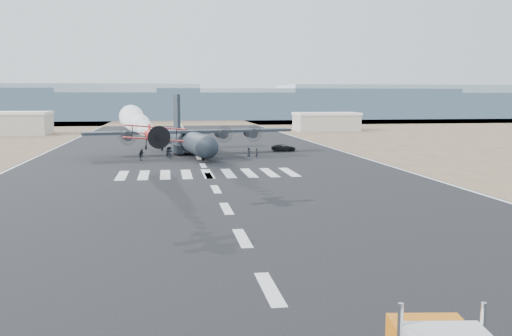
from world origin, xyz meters
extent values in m
plane|color=black|center=(0.00, 0.00, 0.00)|extent=(500.00, 500.00, 0.00)
cube|color=brown|center=(0.00, 230.00, 0.00)|extent=(500.00, 80.00, 0.00)
cube|color=#879CAB|center=(-65.00, 260.00, 8.50)|extent=(150.00, 50.00, 17.00)
cube|color=#879CAB|center=(0.00, 260.00, 6.50)|extent=(150.00, 50.00, 13.00)
cube|color=#879CAB|center=(65.00, 260.00, 7.50)|extent=(150.00, 50.00, 15.00)
cube|color=#879CAB|center=(130.00, 260.00, 8.50)|extent=(150.00, 50.00, 17.00)
cube|color=#A7A094|center=(-52.00, 145.00, 3.00)|extent=(24.00, 14.00, 6.00)
cube|color=white|center=(-52.00, 145.00, 6.30)|extent=(24.50, 14.50, 0.80)
cube|color=#A7A094|center=(46.00, 150.00, 2.60)|extent=(20.00, 12.00, 5.20)
cube|color=white|center=(46.00, 150.00, 5.50)|extent=(20.50, 12.50, 0.80)
cylinder|color=#AD2E0B|center=(-6.94, 23.61, 7.35)|extent=(1.37, 4.82, 0.86)
sphere|color=black|center=(-6.96, 23.80, 7.68)|extent=(0.67, 0.67, 0.67)
cylinder|color=black|center=(-6.70, 21.34, 7.35)|extent=(1.01, 0.67, 0.95)
cylinder|color=black|center=(-6.66, 21.01, 7.35)|extent=(2.08, 0.26, 2.09)
cube|color=#AD2E0B|center=(-6.90, 23.23, 7.01)|extent=(5.76, 1.56, 0.63)
cube|color=#AD2E0B|center=(-6.87, 22.95, 8.15)|extent=(5.95, 1.59, 0.65)
cube|color=#AD2E0B|center=(-7.18, 25.79, 7.82)|extent=(0.19, 0.86, 0.95)
cube|color=#AD2E0B|center=(-7.18, 25.79, 7.35)|extent=(1.96, 0.87, 0.08)
cylinder|color=black|center=(-7.62, 22.77, 6.20)|extent=(0.16, 0.43, 0.42)
cylinder|color=black|center=(-6.11, 22.94, 6.20)|extent=(0.16, 0.43, 0.42)
sphere|color=white|center=(-7.20, 25.98, 7.35)|extent=(0.67, 0.67, 0.67)
sphere|color=white|center=(-7.45, 28.24, 7.37)|extent=(0.87, 0.87, 0.87)
sphere|color=white|center=(-7.70, 30.51, 7.40)|extent=(1.07, 1.07, 1.07)
sphere|color=white|center=(-7.95, 32.78, 7.43)|extent=(1.27, 1.27, 1.27)
sphere|color=white|center=(-8.20, 35.05, 7.46)|extent=(1.48, 1.48, 1.48)
sphere|color=white|center=(-8.45, 37.32, 7.49)|extent=(1.68, 1.68, 1.68)
sphere|color=white|center=(-8.69, 39.58, 7.52)|extent=(1.88, 1.88, 1.88)
sphere|color=white|center=(-8.94, 41.85, 7.55)|extent=(2.09, 2.09, 2.09)
sphere|color=white|center=(-9.19, 44.12, 7.57)|extent=(2.29, 2.29, 2.29)
sphere|color=white|center=(-9.44, 46.39, 7.60)|extent=(2.49, 2.49, 2.49)
sphere|color=white|center=(-9.69, 48.66, 7.63)|extent=(2.69, 2.69, 2.69)
sphere|color=white|center=(-9.94, 50.93, 7.66)|extent=(2.90, 2.90, 2.90)
sphere|color=white|center=(-10.19, 53.19, 7.69)|extent=(3.10, 3.10, 3.10)
sphere|color=white|center=(-10.44, 55.46, 7.72)|extent=(3.30, 3.30, 3.30)
sphere|color=white|center=(-10.68, 57.73, 7.75)|extent=(3.51, 3.51, 3.51)
sphere|color=white|center=(-10.93, 60.00, 7.77)|extent=(3.71, 3.71, 3.71)
cylinder|color=#1F262E|center=(-1.45, 78.23, 2.57)|extent=(8.71, 27.98, 3.96)
sphere|color=#1F262E|center=(0.96, 64.59, 2.57)|extent=(3.96, 3.96, 3.96)
cone|color=#1F262E|center=(-3.86, 91.88, 2.57)|extent=(4.93, 6.54, 3.96)
cube|color=#1F262E|center=(-1.28, 77.26, 4.45)|extent=(39.71, 10.97, 0.49)
cylinder|color=#1F262E|center=(-12.89, 74.71, 3.96)|extent=(2.41, 4.01, 1.78)
cylinder|color=#3F3F44|center=(-12.55, 72.76, 3.96)|extent=(3.32, 0.63, 3.37)
cylinder|color=#1F262E|center=(-7.04, 75.74, 3.96)|extent=(2.41, 4.01, 1.78)
cylinder|color=#3F3F44|center=(-6.70, 73.79, 3.96)|extent=(3.32, 0.63, 3.37)
cylinder|color=#1F262E|center=(4.66, 77.80, 3.96)|extent=(2.41, 4.01, 1.78)
cylinder|color=#3F3F44|center=(5.00, 75.85, 3.96)|extent=(3.32, 0.63, 3.37)
cylinder|color=#1F262E|center=(10.50, 78.83, 3.96)|extent=(2.41, 4.01, 1.78)
cylinder|color=#3F3F44|center=(10.85, 76.89, 3.96)|extent=(3.32, 0.63, 3.37)
cube|color=#1F262E|center=(-3.51, 89.93, 7.52)|extent=(1.36, 4.49, 7.92)
cube|color=#1F262E|center=(-3.60, 90.42, 3.37)|extent=(14.16, 5.33, 0.35)
cube|color=#1F262E|center=(-3.77, 78.83, 1.09)|extent=(2.20, 6.06, 1.58)
cylinder|color=black|center=(-3.77, 78.83, 0.54)|extent=(0.68, 1.16, 1.09)
cube|color=#1F262E|center=(0.52, 79.59, 1.09)|extent=(2.20, 6.06, 1.58)
cylinder|color=black|center=(0.52, 79.59, 0.54)|extent=(0.68, 1.16, 1.09)
cylinder|color=black|center=(0.44, 67.51, 0.45)|extent=(0.54, 0.95, 0.89)
imported|color=black|center=(17.83, 82.39, 0.70)|extent=(5.06, 2.42, 1.39)
imported|color=black|center=(10.27, 69.67, 0.90)|extent=(0.62, 0.72, 1.81)
imported|color=black|center=(-5.59, 74.05, 0.92)|extent=(0.96, 0.67, 1.85)
imported|color=black|center=(-5.10, 71.48, 0.81)|extent=(1.07, 1.10, 1.62)
imported|color=black|center=(-10.24, 68.92, 0.87)|extent=(1.11, 1.06, 1.74)
imported|color=black|center=(9.26, 72.97, 0.81)|extent=(0.53, 0.81, 1.61)
imported|color=black|center=(-5.18, 75.87, 0.86)|extent=(0.93, 1.67, 1.72)
imported|color=black|center=(-5.66, 73.99, 0.87)|extent=(0.82, 0.83, 1.75)
imported|color=black|center=(-10.17, 74.01, 0.80)|extent=(0.86, 0.64, 1.59)
camera|label=1|loc=(-5.67, -31.11, 10.96)|focal=40.00mm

